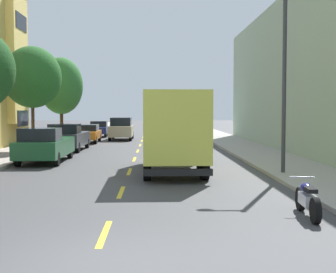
{
  "coord_description": "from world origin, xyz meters",
  "views": [
    {
      "loc": [
        1.05,
        -7.84,
        2.58
      ],
      "look_at": [
        1.8,
        18.14,
        1.13
      ],
      "focal_mm": 50.81,
      "sensor_mm": 36.0,
      "label": 1
    }
  ],
  "objects": [
    {
      "name": "parked_pickup_charcoal",
      "position": [
        -4.43,
        22.39,
        0.83
      ],
      "size": [
        2.09,
        5.33,
        1.73
      ],
      "color": "#333338",
      "rests_on": "ground_plane"
    },
    {
      "name": "parked_hatchback_navy",
      "position": [
        -4.32,
        38.19,
        0.76
      ],
      "size": [
        1.83,
        4.04,
        1.5
      ],
      "color": "navy",
      "rests_on": "ground_plane"
    },
    {
      "name": "street_lamp",
      "position": [
        5.95,
        10.56,
        4.2
      ],
      "size": [
        1.35,
        0.28,
        7.02
      ],
      "color": "#38383D",
      "rests_on": "sidewalk_right"
    },
    {
      "name": "ground_plane",
      "position": [
        0.0,
        30.0,
        0.0
      ],
      "size": [
        160.0,
        160.0,
        0.0
      ],
      "primitive_type": "plane",
      "color": "#424244"
    },
    {
      "name": "street_tree_third",
      "position": [
        -6.4,
        21.51,
        4.58
      ],
      "size": [
        3.53,
        3.53,
        6.32
      ],
      "color": "#47331E",
      "rests_on": "sidewalk_left"
    },
    {
      "name": "street_tree_farthest",
      "position": [
        -6.4,
        30.53,
        4.51
      ],
      "size": [
        3.46,
        3.46,
        6.65
      ],
      "color": "#47331E",
      "rests_on": "sidewalk_left"
    },
    {
      "name": "delivery_box_truck",
      "position": [
        1.8,
        11.67,
        1.87
      ],
      "size": [
        2.52,
        7.13,
        3.28
      ],
      "color": "#D8D84C",
      "rests_on": "ground_plane"
    },
    {
      "name": "parked_pickup_sky",
      "position": [
        4.31,
        37.3,
        0.83
      ],
      "size": [
        2.08,
        5.33,
        1.73
      ],
      "color": "#7A9EC6",
      "rests_on": "ground_plane"
    },
    {
      "name": "parked_pickup_forest",
      "position": [
        -4.34,
        15.6,
        0.83
      ],
      "size": [
        2.04,
        5.31,
        1.73
      ],
      "color": "#194C28",
      "rests_on": "ground_plane"
    },
    {
      "name": "parked_sedan_orange",
      "position": [
        -4.23,
        29.72,
        0.75
      ],
      "size": [
        1.86,
        4.52,
        1.43
      ],
      "color": "orange",
      "rests_on": "ground_plane"
    },
    {
      "name": "sidewalk_left",
      "position": [
        -7.1,
        28.0,
        0.07
      ],
      "size": [
        3.2,
        120.0,
        0.14
      ],
      "primitive_type": "cube",
      "color": "#A39E93",
      "rests_on": "ground_plane"
    },
    {
      "name": "moving_champagne_sedan",
      "position": [
        -1.8,
        33.32,
        0.99
      ],
      "size": [
        1.95,
        4.8,
        1.93
      ],
      "color": "tan",
      "rests_on": "ground_plane"
    },
    {
      "name": "sidewalk_right",
      "position": [
        7.1,
        28.0,
        0.07
      ],
      "size": [
        3.2,
        120.0,
        0.14
      ],
      "primitive_type": "cube",
      "color": "#A39E93",
      "rests_on": "ground_plane"
    },
    {
      "name": "parked_motorcycle",
      "position": [
        4.75,
        3.44,
        0.41
      ],
      "size": [
        0.62,
        2.05,
        0.9
      ],
      "color": "black",
      "rests_on": "ground_plane"
    },
    {
      "name": "lane_centerline_dashes",
      "position": [
        0.0,
        24.5,
        0.0
      ],
      "size": [
        0.14,
        47.2,
        0.01
      ],
      "color": "yellow",
      "rests_on": "ground_plane"
    }
  ]
}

